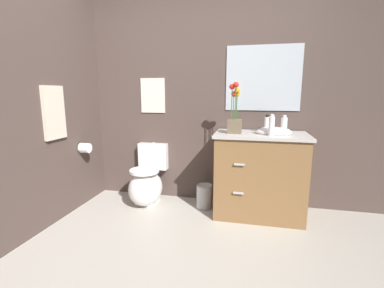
# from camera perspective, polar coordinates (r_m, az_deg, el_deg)

# --- Properties ---
(ground_plane) EXTENTS (9.25, 9.25, 0.00)m
(ground_plane) POSITION_cam_1_polar(r_m,az_deg,el_deg) (2.11, -4.85, -26.98)
(ground_plane) COLOR #B2ADA3
(wall_back) EXTENTS (4.31, 0.05, 2.50)m
(wall_back) POSITION_cam_1_polar(r_m,az_deg,el_deg) (3.15, 6.95, 9.93)
(wall_back) COLOR #4C3D38
(wall_back) RESTS_ON ground_plane
(wall_left) EXTENTS (0.05, 4.26, 2.50)m
(wall_left) POSITION_cam_1_polar(r_m,az_deg,el_deg) (2.81, -31.07, 8.39)
(wall_left) COLOR #4C3D38
(wall_left) RESTS_ON ground_plane
(toilet) EXTENTS (0.38, 0.59, 0.69)m
(toilet) POSITION_cam_1_polar(r_m,az_deg,el_deg) (3.25, -9.52, -8.22)
(toilet) COLOR white
(toilet) RESTS_ON ground_plane
(vanity_cabinet) EXTENTS (0.94, 0.56, 1.06)m
(vanity_cabinet) POSITION_cam_1_polar(r_m,az_deg,el_deg) (2.94, 14.15, -6.15)
(vanity_cabinet) COLOR brown
(vanity_cabinet) RESTS_ON ground_plane
(flower_vase) EXTENTS (0.14, 0.14, 0.52)m
(flower_vase) POSITION_cam_1_polar(r_m,az_deg,el_deg) (2.79, 9.07, 5.60)
(flower_vase) COLOR brown
(flower_vase) RESTS_ON vanity_cabinet
(soap_bottle) EXTENTS (0.06, 0.06, 0.19)m
(soap_bottle) POSITION_cam_1_polar(r_m,az_deg,el_deg) (2.85, 18.93, 3.75)
(soap_bottle) COLOR white
(soap_bottle) RESTS_ON vanity_cabinet
(lotion_bottle) EXTENTS (0.06, 0.06, 0.19)m
(lotion_bottle) POSITION_cam_1_polar(r_m,az_deg,el_deg) (2.92, 15.61, 4.03)
(lotion_bottle) COLOR white
(lotion_bottle) RESTS_ON vanity_cabinet
(hand_wash_bottle) EXTENTS (0.06, 0.06, 0.21)m
(hand_wash_bottle) POSITION_cam_1_polar(r_m,az_deg,el_deg) (2.70, 16.51, 3.73)
(hand_wash_bottle) COLOR white
(hand_wash_bottle) RESTS_ON vanity_cabinet
(trash_bin) EXTENTS (0.18, 0.18, 0.27)m
(trash_bin) POSITION_cam_1_polar(r_m,az_deg,el_deg) (3.12, 2.65, -11.00)
(trash_bin) COLOR #B7B7BC
(trash_bin) RESTS_ON ground_plane
(wall_poster) EXTENTS (0.30, 0.01, 0.41)m
(wall_poster) POSITION_cam_1_polar(r_m,az_deg,el_deg) (3.32, -8.31, 10.13)
(wall_poster) COLOR silver
(wall_mirror) EXTENTS (0.80, 0.01, 0.70)m
(wall_mirror) POSITION_cam_1_polar(r_m,az_deg,el_deg) (3.11, 14.84, 13.33)
(wall_mirror) COLOR #B2BCC6
(hanging_towel) EXTENTS (0.03, 0.28, 0.52)m
(hanging_towel) POSITION_cam_1_polar(r_m,az_deg,el_deg) (2.96, -27.23, 5.91)
(hanging_towel) COLOR beige
(toilet_paper_roll) EXTENTS (0.11, 0.11, 0.11)m
(toilet_paper_roll) POSITION_cam_1_polar(r_m,az_deg,el_deg) (3.28, -21.74, -0.78)
(toilet_paper_roll) COLOR white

